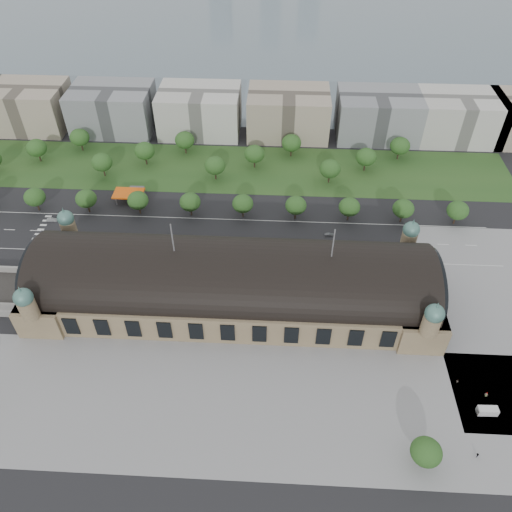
{
  "coord_description": "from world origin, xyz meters",
  "views": [
    {
      "loc": [
        15.44,
        -128.28,
        142.72
      ],
      "look_at": [
        8.17,
        11.25,
        14.0
      ],
      "focal_mm": 35.0,
      "sensor_mm": 36.0,
      "label": 1
    }
  ],
  "objects_px": {
    "parked_car_0": "(65,257)",
    "pedestrian_4": "(477,456)",
    "parked_car_1": "(118,252)",
    "van_east": "(486,411)",
    "parked_car_2": "(84,257)",
    "traffic_car_4": "(269,248)",
    "pedestrian_5": "(486,394)",
    "bus_west": "(243,252)",
    "pedestrian_2": "(457,381)",
    "traffic_car_5": "(329,235)",
    "traffic_car_6": "(402,258)",
    "pedestrian_1": "(478,414)",
    "parked_car_6": "(196,255)",
    "petrol_station": "(133,192)",
    "traffic_car_1": "(52,220)",
    "parked_car_5": "(194,260)",
    "bus_mid": "(233,244)",
    "bus_east": "(263,247)",
    "parked_car_3": "(137,257)",
    "parked_car_4": "(103,258)"
  },
  "relations": [
    {
      "from": "bus_west",
      "to": "parked_car_4",
      "type": "bearing_deg",
      "value": 91.34
    },
    {
      "from": "bus_west",
      "to": "van_east",
      "type": "height_order",
      "value": "bus_west"
    },
    {
      "from": "traffic_car_6",
      "to": "pedestrian_1",
      "type": "relative_size",
      "value": 2.95
    },
    {
      "from": "traffic_car_5",
      "to": "traffic_car_1",
      "type": "bearing_deg",
      "value": 82.86
    },
    {
      "from": "bus_mid",
      "to": "pedestrian_2",
      "type": "height_order",
      "value": "bus_mid"
    },
    {
      "from": "traffic_car_4",
      "to": "pedestrian_5",
      "type": "xyz_separation_m",
      "value": [
        72.35,
        -67.55,
        0.34
      ]
    },
    {
      "from": "parked_car_3",
      "to": "traffic_car_5",
      "type": "bearing_deg",
      "value": 73.07
    },
    {
      "from": "traffic_car_5",
      "to": "parked_car_6",
      "type": "distance_m",
      "value": 59.38
    },
    {
      "from": "traffic_car_6",
      "to": "parked_car_5",
      "type": "relative_size",
      "value": 0.82
    },
    {
      "from": "petrol_station",
      "to": "parked_car_1",
      "type": "bearing_deg",
      "value": -85.9
    },
    {
      "from": "parked_car_3",
      "to": "parked_car_0",
      "type": "bearing_deg",
      "value": -117.18
    },
    {
      "from": "traffic_car_1",
      "to": "traffic_car_4",
      "type": "relative_size",
      "value": 1.22
    },
    {
      "from": "bus_west",
      "to": "pedestrian_2",
      "type": "xyz_separation_m",
      "value": [
        75.23,
        -59.21,
        -0.63
      ]
    },
    {
      "from": "bus_west",
      "to": "pedestrian_5",
      "type": "height_order",
      "value": "bus_west"
    },
    {
      "from": "van_east",
      "to": "pedestrian_4",
      "type": "height_order",
      "value": "van_east"
    },
    {
      "from": "parked_car_0",
      "to": "pedestrian_4",
      "type": "relative_size",
      "value": 2.44
    },
    {
      "from": "parked_car_5",
      "to": "bus_east",
      "type": "bearing_deg",
      "value": 66.95
    },
    {
      "from": "bus_west",
      "to": "petrol_station",
      "type": "bearing_deg",
      "value": 50.89
    },
    {
      "from": "traffic_car_5",
      "to": "pedestrian_2",
      "type": "xyz_separation_m",
      "value": [
        38.04,
        -73.26,
        0.19
      ]
    },
    {
      "from": "parked_car_6",
      "to": "pedestrian_5",
      "type": "height_order",
      "value": "pedestrian_5"
    },
    {
      "from": "traffic_car_5",
      "to": "traffic_car_6",
      "type": "distance_m",
      "value": 32.67
    },
    {
      "from": "bus_mid",
      "to": "van_east",
      "type": "distance_m",
      "value": 114.09
    },
    {
      "from": "parked_car_5",
      "to": "parked_car_6",
      "type": "relative_size",
      "value": 1.12
    },
    {
      "from": "bus_east",
      "to": "pedestrian_4",
      "type": "distance_m",
      "value": 110.2
    },
    {
      "from": "petrol_station",
      "to": "traffic_car_4",
      "type": "relative_size",
      "value": 3.68
    },
    {
      "from": "parked_car_0",
      "to": "parked_car_5",
      "type": "bearing_deg",
      "value": 69.13
    },
    {
      "from": "traffic_car_1",
      "to": "parked_car_0",
      "type": "distance_m",
      "value": 28.09
    },
    {
      "from": "traffic_car_5",
      "to": "pedestrian_2",
      "type": "height_order",
      "value": "pedestrian_2"
    },
    {
      "from": "traffic_car_4",
      "to": "bus_west",
      "type": "xyz_separation_m",
      "value": [
        -11.01,
        -3.68,
        0.83
      ]
    },
    {
      "from": "petrol_station",
      "to": "bus_mid",
      "type": "xyz_separation_m",
      "value": [
        51.02,
        -33.28,
        -1.34
      ]
    },
    {
      "from": "parked_car_1",
      "to": "van_east",
      "type": "relative_size",
      "value": 0.8
    },
    {
      "from": "traffic_car_6",
      "to": "parked_car_5",
      "type": "height_order",
      "value": "parked_car_5"
    },
    {
      "from": "parked_car_2",
      "to": "van_east",
      "type": "height_order",
      "value": "van_east"
    },
    {
      "from": "traffic_car_4",
      "to": "pedestrian_5",
      "type": "height_order",
      "value": "pedestrian_5"
    },
    {
      "from": "traffic_car_6",
      "to": "pedestrian_1",
      "type": "xyz_separation_m",
      "value": [
        12.06,
        -71.27,
        0.15
      ]
    },
    {
      "from": "parked_car_1",
      "to": "pedestrian_5",
      "type": "bearing_deg",
      "value": 39.86
    },
    {
      "from": "parked_car_2",
      "to": "parked_car_5",
      "type": "height_order",
      "value": "parked_car_5"
    },
    {
      "from": "bus_mid",
      "to": "bus_east",
      "type": "relative_size",
      "value": 0.93
    },
    {
      "from": "parked_car_0",
      "to": "bus_west",
      "type": "relative_size",
      "value": 0.45
    },
    {
      "from": "parked_car_0",
      "to": "parked_car_1",
      "type": "xyz_separation_m",
      "value": [
        21.68,
        3.95,
        -0.08
      ]
    },
    {
      "from": "traffic_car_4",
      "to": "pedestrian_1",
      "type": "xyz_separation_m",
      "value": [
        67.84,
        -74.73,
        0.15
      ]
    },
    {
      "from": "bus_mid",
      "to": "parked_car_6",
      "type": "bearing_deg",
      "value": 112.26
    },
    {
      "from": "parked_car_2",
      "to": "parked_car_4",
      "type": "distance_m",
      "value": 8.34
    },
    {
      "from": "traffic_car_1",
      "to": "parked_car_1",
      "type": "relative_size",
      "value": 0.92
    },
    {
      "from": "bus_west",
      "to": "van_east",
      "type": "xyz_separation_m",
      "value": [
        81.48,
        -70.04,
        -0.19
      ]
    },
    {
      "from": "traffic_car_4",
      "to": "parked_car_0",
      "type": "bearing_deg",
      "value": -79.82
    },
    {
      "from": "pedestrian_4",
      "to": "traffic_car_1",
      "type": "bearing_deg",
      "value": -81.29
    },
    {
      "from": "van_east",
      "to": "pedestrian_5",
      "type": "height_order",
      "value": "van_east"
    },
    {
      "from": "parked_car_3",
      "to": "bus_west",
      "type": "xyz_separation_m",
      "value": [
        44.48,
        4.77,
        0.73
      ]
    },
    {
      "from": "petrol_station",
      "to": "traffic_car_5",
      "type": "relative_size",
      "value": 3.49
    }
  ]
}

